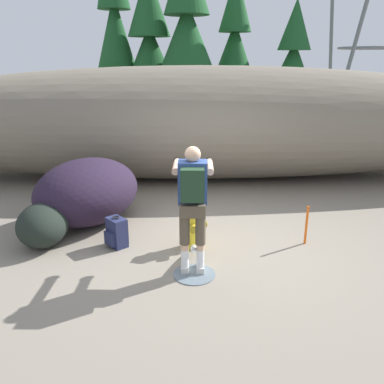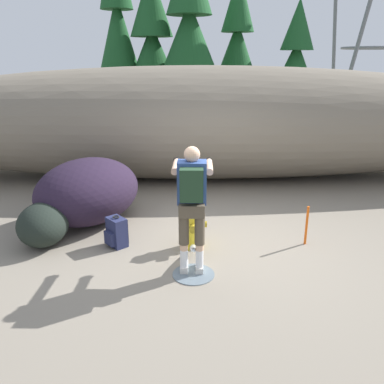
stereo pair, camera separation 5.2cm
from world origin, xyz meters
The scene contains 14 objects.
ground_plane centered at (0.00, 0.00, -0.02)m, with size 56.00×56.00×0.04m, color gray.
dirt_embankment centered at (0.00, 3.75, 1.25)m, with size 16.50×3.20×2.51m, color #756B5B.
fire_hydrant centered at (-0.26, -0.02, 0.32)m, with size 0.41×0.36×0.69m.
hydrant_water_jet centered at (-0.26, -0.62, 0.14)m, with size 0.54×0.95×0.40m.
utility_worker centered at (-0.27, -0.68, 1.04)m, with size 0.56×0.99×1.64m.
spare_backpack centered at (-1.38, 0.01, 0.22)m, with size 0.36×0.36×0.47m.
boulder_large centered at (-2.00, 0.94, 0.55)m, with size 1.87×1.43×1.09m, color #251A2D.
boulder_mid centered at (-2.48, 0.08, 0.32)m, with size 0.91×0.74×0.64m, color black.
pine_tree_far_left centered at (-2.98, 10.78, 3.88)m, with size 1.89×1.89×7.22m.
pine_tree_left centered at (-1.68, 10.41, 3.01)m, with size 2.42×2.42×5.71m.
pine_tree_center centered at (-0.30, 9.71, 3.66)m, with size 2.49×2.49×6.52m.
pine_tree_right centered at (1.56, 11.13, 3.23)m, with size 1.96×1.96×5.80m.
pine_tree_far_right centered at (3.71, 10.36, 2.63)m, with size 1.90×1.90×4.74m.
survey_stake centered at (1.43, 0.05, 0.30)m, with size 0.04×0.04×0.60m, color #E55914.
Camera 1 is at (-0.36, -5.36, 2.65)m, focal length 37.27 mm.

